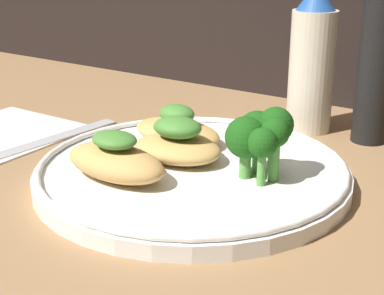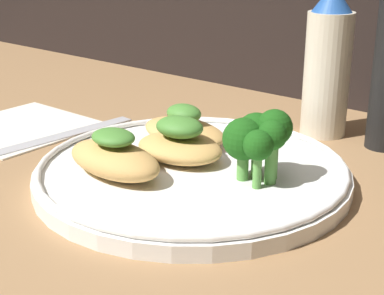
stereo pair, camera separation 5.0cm
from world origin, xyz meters
TOP-DOWN VIEW (x-y plane):
  - ground_plane at (0.00, 0.00)cm, footprint 180.00×180.00cm
  - plate at (0.00, 0.00)cm, footprint 29.30×29.30cm
  - grilled_meat_front at (-4.33, -5.71)cm, footprint 10.74×6.10cm
  - grilled_meat_middle at (-2.23, 0.85)cm, footprint 9.28×7.07cm
  - grilled_meat_back at (-5.29, 5.12)cm, footprint 11.06×7.66cm
  - broccoli_bunch at (6.14, 1.51)cm, footprint 5.52×5.86cm
  - sauce_bottle at (2.79, 20.45)cm, footprint 5.17×5.17cm
  - pepper_grinder at (10.05, 20.45)cm, footprint 3.84×3.84cm
  - fork at (-19.36, 0.19)cm, footprint 3.79×19.39cm
  - napkin at (-25.90, -0.68)cm, footprint 15.17×15.17cm

SIDE VIEW (x-z plane):
  - ground_plane at x=0.00cm, z-range -1.00..0.00cm
  - napkin at x=-25.90cm, z-range 0.00..0.40cm
  - fork at x=-19.36cm, z-range 0.00..0.60cm
  - plate at x=0.00cm, z-range -0.01..1.99cm
  - grilled_meat_back at x=-5.29cm, z-range 0.76..4.75cm
  - grilled_meat_middle at x=-2.23cm, z-range 0.89..5.16cm
  - grilled_meat_front at x=-4.33cm, z-range 0.95..5.22cm
  - broccoli_bunch at x=6.14cm, z-range 2.17..8.51cm
  - sauce_bottle at x=2.79cm, z-range -0.37..16.58cm
  - pepper_grinder at x=10.05cm, z-range -0.68..18.19cm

